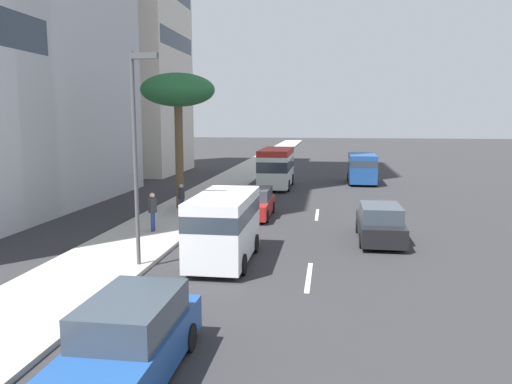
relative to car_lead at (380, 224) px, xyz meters
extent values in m
plane|color=#2D2D30|center=(12.76, 2.81, -0.75)|extent=(198.00, 198.00, 0.00)
cube|color=#B2ADA3|center=(12.76, 10.27, -0.68)|extent=(162.00, 3.77, 0.15)
cube|color=silver|center=(-5.46, 2.81, -0.75)|extent=(3.20, 0.16, 0.01)
cube|color=silver|center=(5.52, 2.81, -0.75)|extent=(3.20, 0.16, 0.01)
cube|color=black|center=(0.06, 0.00, -0.19)|extent=(4.58, 1.78, 0.78)
cube|color=#38424C|center=(-0.16, 0.00, 0.52)|extent=(2.52, 1.63, 0.64)
cylinder|color=black|center=(1.48, 0.82, -0.43)|extent=(0.64, 0.22, 0.64)
cylinder|color=black|center=(1.48, -0.82, -0.43)|extent=(0.64, 0.22, 0.64)
cylinder|color=black|center=(-1.35, 0.82, -0.43)|extent=(0.64, 0.22, 0.64)
cylinder|color=black|center=(-1.35, -0.82, -0.43)|extent=(0.64, 0.22, 0.64)
cube|color=#A51E1E|center=(4.42, 6.09, -0.21)|extent=(4.38, 1.71, 0.74)
cube|color=#38424C|center=(4.64, 6.09, 0.47)|extent=(2.41, 1.57, 0.61)
cylinder|color=black|center=(3.07, 5.30, -0.43)|extent=(0.64, 0.22, 0.64)
cylinder|color=black|center=(3.07, 6.88, -0.43)|extent=(0.64, 0.22, 0.64)
cylinder|color=black|center=(5.78, 5.30, -0.43)|extent=(0.64, 0.22, 0.64)
cylinder|color=black|center=(5.78, 6.88, -0.43)|extent=(0.64, 0.22, 0.64)
cube|color=silver|center=(15.94, 6.16, 0.62)|extent=(6.25, 2.19, 2.28)
cube|color=#B2261E|center=(15.94, 6.16, 1.97)|extent=(6.25, 2.19, 0.43)
cube|color=#28333D|center=(15.94, 6.16, 1.05)|extent=(6.26, 2.20, 0.76)
cylinder|color=black|center=(14.13, 5.12, -0.33)|extent=(0.84, 0.26, 0.84)
cylinder|color=black|center=(14.13, 7.20, -0.33)|extent=(0.84, 0.26, 0.84)
cylinder|color=black|center=(17.75, 5.12, -0.33)|extent=(0.84, 0.26, 0.84)
cylinder|color=black|center=(17.75, 7.20, -0.33)|extent=(0.84, 0.26, 0.84)
cube|color=white|center=(-4.08, 5.97, 0.60)|extent=(4.86, 1.93, 2.31)
cube|color=#2D3842|center=(-4.08, 5.97, 1.11)|extent=(4.87, 1.94, 0.55)
cylinder|color=black|center=(-5.54, 5.05, -0.39)|extent=(0.72, 0.24, 0.72)
cylinder|color=black|center=(-5.54, 6.89, -0.39)|extent=(0.72, 0.24, 0.72)
cylinder|color=black|center=(-2.62, 5.05, -0.39)|extent=(0.72, 0.24, 0.72)
cylinder|color=black|center=(-2.62, 6.89, -0.39)|extent=(0.72, 0.24, 0.72)
cube|color=#1E478C|center=(19.33, -0.41, 0.53)|extent=(4.79, 2.07, 2.17)
cube|color=#2D3842|center=(19.33, -0.41, 1.01)|extent=(4.80, 2.07, 0.52)
cylinder|color=black|center=(20.77, 0.57, -0.39)|extent=(0.72, 0.24, 0.72)
cylinder|color=black|center=(20.77, -1.40, -0.39)|extent=(0.72, 0.24, 0.72)
cylinder|color=black|center=(17.89, 0.57, -0.39)|extent=(0.72, 0.24, 0.72)
cylinder|color=black|center=(17.89, -1.40, -0.39)|extent=(0.72, 0.24, 0.72)
cube|color=#1E478C|center=(-12.72, 6.11, -0.16)|extent=(4.79, 1.77, 0.83)
cube|color=#38424C|center=(-12.48, 6.11, 0.59)|extent=(2.64, 1.63, 0.68)
cylinder|color=black|center=(-11.23, 5.30, -0.43)|extent=(0.64, 0.22, 0.64)
cylinder|color=black|center=(-11.23, 6.93, -0.43)|extent=(0.64, 0.22, 0.64)
cylinder|color=navy|center=(4.12, 10.07, -0.22)|extent=(0.14, 0.14, 0.76)
cylinder|color=navy|center=(4.28, 10.07, -0.22)|extent=(0.14, 0.14, 0.76)
cube|color=#333338|center=(4.20, 10.07, 0.46)|extent=(0.38, 0.38, 0.60)
sphere|color=beige|center=(4.20, 10.07, 0.87)|extent=(0.21, 0.21, 0.21)
cylinder|color=navy|center=(-0.33, 10.08, -0.18)|extent=(0.14, 0.14, 0.86)
cylinder|color=navy|center=(-0.17, 10.08, -0.18)|extent=(0.14, 0.14, 0.86)
cube|color=#333338|center=(-0.25, 10.08, 0.59)|extent=(0.39, 0.36, 0.68)
sphere|color=beige|center=(-0.25, 10.08, 1.05)|extent=(0.23, 0.23, 0.23)
cylinder|color=brown|center=(5.68, 10.58, 2.41)|extent=(0.45, 0.45, 6.02)
ellipsoid|color=#236033|center=(5.68, 10.58, 6.03)|extent=(4.09, 4.09, 1.84)
cylinder|color=#4C4C51|center=(-5.33, 8.79, 3.04)|extent=(0.14, 0.14, 7.29)
cube|color=#4C4C51|center=(-5.33, 8.34, 6.53)|extent=(0.24, 0.90, 0.20)
cube|color=silver|center=(24.88, 21.98, 14.76)|extent=(10.44, 11.15, 31.03)
cube|color=#2D3847|center=(24.88, 16.44, 7.07)|extent=(9.60, 0.08, 1.55)
cube|color=#2D3847|center=(24.88, 16.44, 11.54)|extent=(9.60, 0.08, 1.55)
camera|label=1|loc=(-21.74, 2.22, 4.51)|focal=35.35mm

